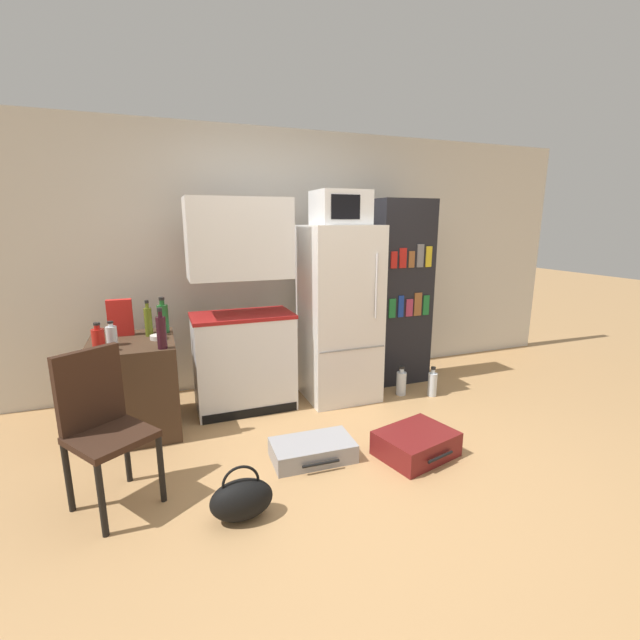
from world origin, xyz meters
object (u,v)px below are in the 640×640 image
(suitcase_small_flat, at_px, (313,450))
(bottle_clear_short, at_px, (112,335))
(suitcase_large_flat, at_px, (416,444))
(refrigerator, at_px, (339,314))
(bottle_ketchup_red, at_px, (98,340))
(cereal_box, at_px, (120,318))
(water_bottle_front, at_px, (401,383))
(bowl, at_px, (158,337))
(water_bottle_middle, at_px, (432,384))
(kitchen_hutch, at_px, (242,315))
(bottle_olive_oil, at_px, (148,321))
(side_table, at_px, (135,386))
(chair, at_px, (101,417))
(bookshelf, at_px, (402,293))
(bottle_green_tall, at_px, (163,318))
(microwave, at_px, (340,208))
(bottle_wine_dark, at_px, (161,332))
(handbag, at_px, (242,499))

(suitcase_small_flat, bearing_deg, bottle_clear_short, 148.72)
(suitcase_large_flat, bearing_deg, suitcase_small_flat, 149.11)
(refrigerator, relative_size, bottle_ketchup_red, 7.63)
(bottle_ketchup_red, bearing_deg, cereal_box, 74.76)
(suitcase_small_flat, distance_m, water_bottle_front, 1.45)
(bowl, relative_size, cereal_box, 0.42)
(bowl, height_order, water_bottle_middle, bowl)
(kitchen_hutch, height_order, cereal_box, kitchen_hutch)
(bottle_olive_oil, relative_size, water_bottle_front, 1.01)
(side_table, relative_size, bottle_olive_oil, 2.53)
(chair, height_order, suitcase_large_flat, chair)
(side_table, xyz_separation_m, bowl, (0.20, -0.02, 0.39))
(bookshelf, xyz_separation_m, cereal_box, (-2.65, -0.01, -0.04))
(refrigerator, relative_size, water_bottle_middle, 5.55)
(bottle_green_tall, distance_m, bottle_clear_short, 0.47)
(bowl, distance_m, water_bottle_middle, 2.55)
(side_table, bearing_deg, bottle_ketchup_red, -129.70)
(kitchen_hutch, xyz_separation_m, bookshelf, (1.67, 0.09, 0.08))
(kitchen_hutch, height_order, bottle_olive_oil, kitchen_hutch)
(side_table, distance_m, water_bottle_front, 2.41)
(microwave, bearing_deg, bottle_olive_oil, 178.38)
(bowl, bearing_deg, cereal_box, 140.47)
(bottle_olive_oil, relative_size, bottle_ketchup_red, 1.38)
(bottle_olive_oil, bearing_deg, suitcase_small_flat, -45.25)
(water_bottle_middle, bearing_deg, suitcase_large_flat, -130.84)
(refrigerator, bearing_deg, bottle_clear_short, -175.60)
(side_table, height_order, bottle_wine_dark, bottle_wine_dark)
(refrigerator, xyz_separation_m, water_bottle_middle, (0.85, -0.34, -0.69))
(bottle_clear_short, bearing_deg, bottle_wine_dark, -32.44)
(kitchen_hutch, relative_size, bottle_olive_oil, 6.27)
(refrigerator, height_order, bottle_olive_oil, refrigerator)
(suitcase_large_flat, relative_size, water_bottle_middle, 2.09)
(suitcase_large_flat, bearing_deg, kitchen_hutch, 113.70)
(bottle_green_tall, bearing_deg, chair, -109.05)
(suitcase_small_flat, bearing_deg, chair, -177.84)
(bottle_green_tall, relative_size, bowl, 2.42)
(microwave, distance_m, suitcase_large_flat, 2.09)
(bookshelf, bearing_deg, suitcase_small_flat, -140.31)
(suitcase_large_flat, height_order, water_bottle_front, water_bottle_front)
(chair, height_order, water_bottle_front, chair)
(handbag, bearing_deg, cereal_box, 112.38)
(bottle_olive_oil, height_order, bowl, bottle_olive_oil)
(refrigerator, bearing_deg, cereal_box, 175.67)
(refrigerator, relative_size, bottle_clear_short, 8.77)
(bottle_olive_oil, xyz_separation_m, suitcase_small_flat, (1.04, -1.05, -0.81))
(kitchen_hutch, distance_m, chair, 1.53)
(bottle_olive_oil, height_order, water_bottle_middle, bottle_olive_oil)
(bottle_olive_oil, distance_m, bottle_clear_short, 0.33)
(bottle_ketchup_red, distance_m, bottle_wine_dark, 0.43)
(bookshelf, relative_size, bottle_wine_dark, 6.17)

